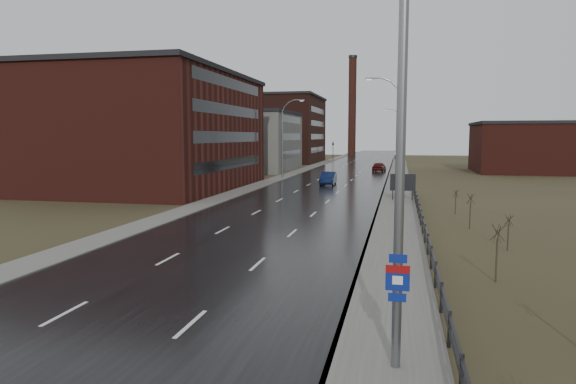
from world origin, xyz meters
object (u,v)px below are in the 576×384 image
at_px(streetlight_main, 387,138).
at_px(car_far, 379,167).
at_px(billboard, 403,183).
at_px(car_near, 328,179).

distance_m(streetlight_main, car_far, 76.71).
xyz_separation_m(streetlight_main, car_far, (-3.16, 76.47, -5.24)).
xyz_separation_m(billboard, car_far, (-3.78, 40.85, -0.94)).
xyz_separation_m(streetlight_main, billboard, (0.63, 35.62, -4.30)).
bearing_deg(car_near, streetlight_main, -82.10).
xyz_separation_m(streetlight_main, car_near, (-8.38, 50.49, -5.25)).
bearing_deg(streetlight_main, billboard, 88.99).
bearing_deg(streetlight_main, car_near, 99.43).
relative_size(car_near, car_far, 1.03).
distance_m(billboard, car_far, 41.03).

